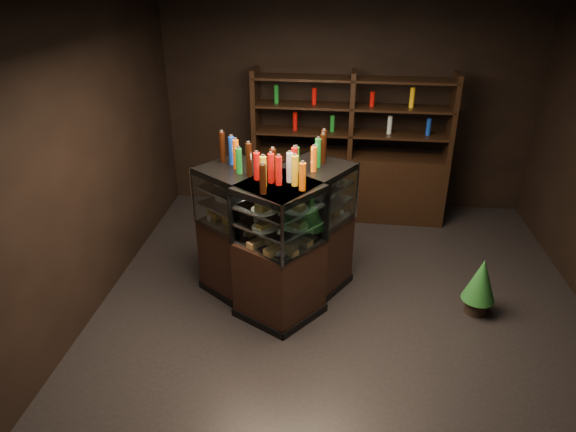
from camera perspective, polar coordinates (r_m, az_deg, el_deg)
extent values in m
plane|color=black|center=(5.51, 5.93, -9.36)|extent=(5.00, 5.00, 0.00)
cube|color=black|center=(7.19, 6.61, 12.48)|extent=(5.00, 0.02, 3.00)
cube|color=black|center=(2.62, 7.19, -14.57)|extent=(5.00, 0.02, 3.00)
cube|color=black|center=(5.35, -21.21, 5.96)|extent=(0.02, 5.00, 3.00)
cube|color=black|center=(5.31, 0.86, -5.37)|extent=(1.19, 1.40, 0.82)
cube|color=black|center=(5.52, 0.83, -8.64)|extent=(1.23, 1.44, 0.08)
cube|color=black|center=(4.88, 0.93, 4.27)|extent=(1.19, 1.40, 0.06)
cube|color=silver|center=(5.11, 0.89, -1.35)|extent=(1.12, 1.33, 0.02)
cube|color=silver|center=(5.02, 0.91, 0.60)|extent=(1.12, 1.33, 0.02)
cube|color=silver|center=(4.95, 0.92, 2.42)|extent=(1.12, 1.33, 0.02)
cube|color=white|center=(4.82, 4.02, 0.52)|extent=(0.66, 1.08, 0.58)
cylinder|color=silver|center=(5.31, 7.68, 2.90)|extent=(0.03, 0.03, 0.60)
cylinder|color=silver|center=(4.36, -0.64, -2.32)|extent=(0.03, 0.03, 0.60)
cube|color=black|center=(5.30, -3.11, -5.53)|extent=(1.38, 1.27, 0.82)
cube|color=black|center=(5.50, -3.02, -8.80)|extent=(1.42, 1.31, 0.08)
cube|color=black|center=(4.86, -3.38, 4.13)|extent=(1.38, 1.27, 0.06)
cube|color=silver|center=(5.09, -3.22, -1.50)|extent=(1.31, 1.20, 0.02)
cube|color=silver|center=(5.00, -3.28, 0.46)|extent=(1.31, 1.20, 0.02)
cube|color=silver|center=(4.93, -3.33, 2.28)|extent=(1.31, 1.20, 0.02)
cube|color=white|center=(4.77, -6.14, 0.16)|extent=(0.99, 0.78, 0.58)
cylinder|color=silver|center=(4.36, -0.64, -2.32)|extent=(0.03, 0.03, 0.60)
cylinder|color=silver|center=(5.23, -10.55, 2.30)|extent=(0.03, 0.03, 0.60)
cube|color=#AF8B3F|center=(4.71, -2.61, -3.43)|extent=(0.17, 0.20, 0.06)
cube|color=#AF8B3F|center=(4.89, -0.64, -2.21)|extent=(0.17, 0.20, 0.06)
cube|color=#AF8B3F|center=(5.07, 1.18, -1.07)|extent=(0.17, 0.20, 0.06)
cube|color=#AF8B3F|center=(5.27, 2.87, -0.01)|extent=(0.17, 0.20, 0.06)
cube|color=#AF8B3F|center=(5.46, 4.44, 0.97)|extent=(0.17, 0.20, 0.06)
cylinder|color=white|center=(4.67, -2.56, -1.23)|extent=(0.24, 0.24, 0.02)
cube|color=#AF8B3F|center=(4.66, -2.57, -0.86)|extent=(0.16, 0.19, 0.05)
cylinder|color=white|center=(4.90, -0.19, 0.14)|extent=(0.24, 0.24, 0.02)
cube|color=#AF8B3F|center=(4.88, -0.20, 0.51)|extent=(0.16, 0.19, 0.05)
cylinder|color=white|center=(5.13, 1.96, 1.40)|extent=(0.24, 0.24, 0.02)
cube|color=#AF8B3F|center=(5.11, 1.97, 1.75)|extent=(0.16, 0.19, 0.05)
cylinder|color=white|center=(5.37, 3.93, 2.54)|extent=(0.24, 0.24, 0.02)
cube|color=#AF8B3F|center=(5.36, 3.94, 2.88)|extent=(0.16, 0.19, 0.05)
cylinder|color=white|center=(4.60, -2.60, 0.69)|extent=(0.24, 0.24, 0.02)
cube|color=#AF8B3F|center=(4.58, -2.61, 1.08)|extent=(0.16, 0.19, 0.05)
cylinder|color=white|center=(4.82, -0.20, 2.00)|extent=(0.24, 0.24, 0.02)
cube|color=#AF8B3F|center=(4.81, -0.20, 2.37)|extent=(0.16, 0.19, 0.05)
cylinder|color=white|center=(5.06, 1.99, 3.18)|extent=(0.24, 0.24, 0.02)
cube|color=#AF8B3F|center=(5.04, 2.00, 3.54)|extent=(0.16, 0.19, 0.05)
cylinder|color=white|center=(5.30, 3.98, 4.26)|extent=(0.24, 0.24, 0.02)
cube|color=#AF8B3F|center=(5.29, 4.00, 4.60)|extent=(0.16, 0.19, 0.05)
cube|color=#AF8B3F|center=(5.41, -7.32, 0.56)|extent=(0.20, 0.18, 0.06)
cube|color=#AF8B3F|center=(5.23, -5.47, -0.31)|extent=(0.20, 0.18, 0.06)
cube|color=#AF8B3F|center=(5.05, -3.49, -1.24)|extent=(0.20, 0.18, 0.06)
cube|color=#AF8B3F|center=(4.88, -1.37, -2.23)|extent=(0.20, 0.18, 0.06)
cube|color=#AF8B3F|center=(4.72, 0.90, -3.29)|extent=(0.20, 0.18, 0.06)
cylinder|color=white|center=(5.32, -6.82, 2.18)|extent=(0.24, 0.24, 0.02)
cube|color=#AF8B3F|center=(5.31, -6.84, 2.52)|extent=(0.19, 0.17, 0.05)
cylinder|color=white|center=(5.10, -4.51, 1.17)|extent=(0.24, 0.24, 0.02)
cube|color=#AF8B3F|center=(5.08, -4.52, 1.53)|extent=(0.19, 0.17, 0.05)
cylinder|color=white|center=(4.89, -2.00, 0.08)|extent=(0.24, 0.24, 0.02)
cube|color=#AF8B3F|center=(4.87, -2.01, 0.44)|extent=(0.19, 0.17, 0.05)
cylinder|color=white|center=(4.69, 0.72, -1.11)|extent=(0.24, 0.24, 0.02)
cube|color=#AF8B3F|center=(4.67, 0.72, -0.74)|extent=(0.19, 0.17, 0.05)
cylinder|color=white|center=(5.25, -6.92, 3.91)|extent=(0.24, 0.24, 0.02)
cube|color=#AF8B3F|center=(5.24, -6.94, 4.26)|extent=(0.19, 0.17, 0.05)
cylinder|color=white|center=(5.03, -4.58, 2.97)|extent=(0.24, 0.24, 0.02)
cube|color=#AF8B3F|center=(5.01, -4.59, 3.33)|extent=(0.19, 0.17, 0.05)
cylinder|color=white|center=(4.81, -2.04, 1.93)|extent=(0.24, 0.24, 0.02)
cube|color=#AF8B3F|center=(4.80, -2.04, 2.31)|extent=(0.19, 0.17, 0.05)
cylinder|color=white|center=(4.61, 0.73, 0.80)|extent=(0.24, 0.24, 0.02)
cube|color=#AF8B3F|center=(4.60, 0.74, 1.19)|extent=(0.19, 0.17, 0.05)
cylinder|color=#147223|center=(4.43, -3.10, 4.25)|extent=(0.06, 0.06, 0.28)
cylinder|color=silver|center=(4.38, -3.15, 6.07)|extent=(0.03, 0.03, 0.02)
cylinder|color=yellow|center=(4.51, -2.14, 4.70)|extent=(0.06, 0.06, 0.28)
cylinder|color=silver|center=(4.46, -2.18, 6.49)|extent=(0.03, 0.03, 0.02)
cylinder|color=#0F38B2|center=(4.60, -1.22, 5.14)|extent=(0.06, 0.06, 0.28)
cylinder|color=silver|center=(4.55, -1.24, 6.90)|extent=(0.03, 0.03, 0.02)
cylinder|color=#D8590A|center=(4.68, -0.33, 5.55)|extent=(0.06, 0.06, 0.28)
cylinder|color=silver|center=(4.63, -0.33, 7.29)|extent=(0.03, 0.03, 0.02)
cylinder|color=black|center=(4.77, 0.53, 5.95)|extent=(0.06, 0.06, 0.28)
cylinder|color=silver|center=(4.72, 0.54, 7.66)|extent=(0.03, 0.03, 0.02)
cylinder|color=#B20C0A|center=(4.86, 1.36, 6.33)|extent=(0.06, 0.06, 0.28)
cylinder|color=silver|center=(4.81, 1.38, 8.01)|extent=(0.03, 0.03, 0.02)
cylinder|color=silver|center=(4.95, 2.16, 6.70)|extent=(0.06, 0.06, 0.28)
cylinder|color=silver|center=(4.90, 2.19, 8.35)|extent=(0.03, 0.03, 0.02)
cylinder|color=#147223|center=(5.04, 2.93, 7.06)|extent=(0.06, 0.06, 0.28)
cylinder|color=silver|center=(5.00, 2.97, 8.68)|extent=(0.03, 0.03, 0.02)
cylinder|color=yellow|center=(5.13, 3.68, 7.40)|extent=(0.06, 0.06, 0.28)
cylinder|color=silver|center=(5.09, 3.73, 8.99)|extent=(0.03, 0.03, 0.02)
cylinder|color=#0F38B2|center=(5.23, 4.40, 7.72)|extent=(0.06, 0.06, 0.28)
cylinder|color=silver|center=(5.18, 4.46, 9.30)|extent=(0.03, 0.03, 0.02)
cylinder|color=#147223|center=(5.18, -7.47, 7.38)|extent=(0.06, 0.06, 0.28)
cylinder|color=silver|center=(5.13, -7.57, 8.96)|extent=(0.03, 0.03, 0.02)
cylinder|color=yellow|center=(5.09, -6.62, 7.10)|extent=(0.06, 0.06, 0.28)
cylinder|color=silver|center=(5.04, -6.71, 8.70)|extent=(0.03, 0.03, 0.02)
cylinder|color=#0F38B2|center=(5.00, -5.75, 6.80)|extent=(0.06, 0.06, 0.28)
cylinder|color=silver|center=(4.96, -5.83, 8.44)|extent=(0.03, 0.03, 0.02)
cylinder|color=#D8590A|center=(4.92, -4.85, 6.50)|extent=(0.06, 0.06, 0.28)
cylinder|color=silver|center=(4.87, -4.91, 8.15)|extent=(0.03, 0.03, 0.02)
cylinder|color=black|center=(4.84, -3.91, 6.18)|extent=(0.06, 0.06, 0.28)
cylinder|color=silver|center=(4.79, -3.97, 7.86)|extent=(0.03, 0.03, 0.02)
cylinder|color=#B20C0A|center=(4.76, -2.95, 5.85)|extent=(0.06, 0.06, 0.28)
cylinder|color=silver|center=(4.71, -2.99, 7.56)|extent=(0.03, 0.03, 0.02)
cylinder|color=silver|center=(4.68, -1.96, 5.50)|extent=(0.06, 0.06, 0.28)
cylinder|color=silver|center=(4.63, -1.98, 7.24)|extent=(0.03, 0.03, 0.02)
cylinder|color=#147223|center=(4.60, -0.93, 5.15)|extent=(0.06, 0.06, 0.28)
cylinder|color=silver|center=(4.55, -0.94, 6.91)|extent=(0.03, 0.03, 0.02)
cylinder|color=yellow|center=(4.52, 0.14, 4.77)|extent=(0.06, 0.06, 0.28)
cylinder|color=silver|center=(4.47, 0.14, 6.56)|extent=(0.03, 0.03, 0.02)
cylinder|color=#0F38B2|center=(4.45, 1.23, 4.39)|extent=(0.06, 0.06, 0.28)
cylinder|color=silver|center=(4.40, 1.25, 6.20)|extent=(0.03, 0.03, 0.02)
cylinder|color=black|center=(5.62, 20.17, -9.30)|extent=(0.22, 0.22, 0.16)
cone|color=#195923|center=(5.45, 20.67, -6.65)|extent=(0.33, 0.33, 0.45)
cone|color=#195923|center=(5.37, 20.93, -5.30)|extent=(0.26, 0.26, 0.32)
cube|color=black|center=(7.09, 6.66, 3.32)|extent=(2.59, 0.50, 0.90)
cube|color=black|center=(6.89, -3.63, 11.56)|extent=(0.07, 0.38, 1.10)
cube|color=black|center=(6.77, 7.10, 11.14)|extent=(0.07, 0.38, 1.10)
cube|color=black|center=(6.88, 17.81, 10.34)|extent=(0.07, 0.38, 1.10)
cube|color=black|center=(6.84, 6.99, 9.11)|extent=(2.54, 0.46, 0.03)
cube|color=black|center=(6.74, 7.15, 11.95)|extent=(2.54, 0.46, 0.03)
cube|color=black|center=(6.66, 7.32, 14.87)|extent=(2.54, 0.46, 0.03)
cylinder|color=#147223|center=(6.87, -1.28, 10.49)|extent=(0.06, 0.06, 0.22)
cylinder|color=yellow|center=(6.84, 0.79, 10.42)|extent=(0.06, 0.06, 0.22)
cylinder|color=#0F38B2|center=(6.82, 2.86, 10.33)|extent=(0.06, 0.06, 0.22)
cylinder|color=#D8590A|center=(6.81, 4.95, 10.23)|extent=(0.06, 0.06, 0.22)
cylinder|color=black|center=(6.80, 7.04, 10.12)|extent=(0.06, 0.06, 0.22)
cylinder|color=#B20C0A|center=(6.80, 9.14, 9.99)|extent=(0.06, 0.06, 0.22)
cylinder|color=silver|center=(6.82, 11.22, 9.85)|extent=(0.06, 0.06, 0.22)
cylinder|color=#147223|center=(6.84, 13.30, 9.70)|extent=(0.06, 0.06, 0.22)
cylinder|color=yellow|center=(6.87, 15.35, 9.54)|extent=(0.06, 0.06, 0.22)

